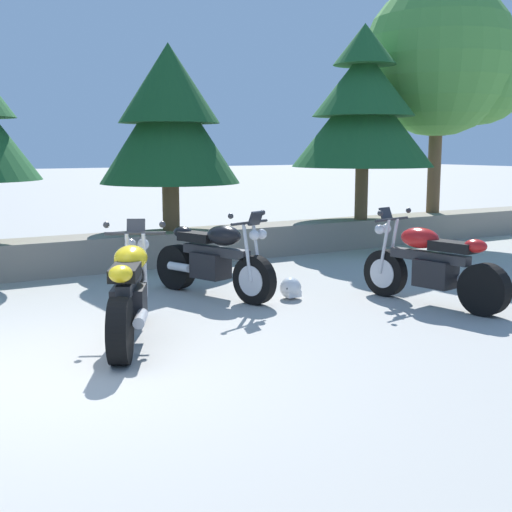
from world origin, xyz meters
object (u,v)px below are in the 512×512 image
(pine_tree_mid_right, at_px, (363,107))
(leafy_tree_far_right, at_px, (448,63))
(motorcycle_yellow_near_left, at_px, (130,294))
(rider_helmet, at_px, (291,288))
(motorcycle_black_centre, at_px, (214,260))
(pine_tree_mid_left, at_px, (169,117))
(motorcycle_red_far_right, at_px, (431,267))

(pine_tree_mid_right, xyz_separation_m, leafy_tree_far_right, (2.42, 0.21, 1.00))
(motorcycle_yellow_near_left, xyz_separation_m, rider_helmet, (2.50, 0.82, -0.35))
(motorcycle_black_centre, height_order, pine_tree_mid_left, pine_tree_mid_left)
(pine_tree_mid_right, distance_m, leafy_tree_far_right, 2.63)
(motorcycle_red_far_right, bearing_deg, rider_helmet, 137.97)
(motorcycle_black_centre, xyz_separation_m, pine_tree_mid_left, (0.65, 2.88, 1.98))
(motorcycle_red_far_right, bearing_deg, motorcycle_yellow_near_left, 174.66)
(motorcycle_black_centre, distance_m, pine_tree_mid_left, 3.55)
(pine_tree_mid_left, bearing_deg, pine_tree_mid_right, -4.11)
(rider_helmet, bearing_deg, motorcycle_yellow_near_left, -161.81)
(motorcycle_red_far_right, distance_m, pine_tree_mid_left, 5.28)
(motorcycle_yellow_near_left, xyz_separation_m, pine_tree_mid_right, (6.29, 4.04, 2.24))
(motorcycle_red_far_right, xyz_separation_m, pine_tree_mid_left, (-1.45, 4.68, 1.98))
(pine_tree_mid_left, height_order, pine_tree_mid_right, pine_tree_mid_right)
(rider_helmet, distance_m, leafy_tree_far_right, 7.95)
(motorcycle_red_far_right, xyz_separation_m, pine_tree_mid_right, (2.48, 4.40, 2.24))
(motorcycle_black_centre, distance_m, rider_helmet, 1.07)
(motorcycle_black_centre, relative_size, pine_tree_mid_left, 0.64)
(rider_helmet, bearing_deg, pine_tree_mid_right, 40.34)
(pine_tree_mid_left, xyz_separation_m, leafy_tree_far_right, (6.36, -0.07, 1.26))
(leafy_tree_far_right, bearing_deg, pine_tree_mid_left, 179.37)
(motorcycle_yellow_near_left, bearing_deg, pine_tree_mid_right, 32.71)
(pine_tree_mid_left, bearing_deg, motorcycle_black_centre, -102.72)
(motorcycle_black_centre, bearing_deg, leafy_tree_far_right, 21.84)
(motorcycle_red_far_right, distance_m, rider_helmet, 1.79)
(pine_tree_mid_left, bearing_deg, leafy_tree_far_right, -0.63)
(rider_helmet, relative_size, leafy_tree_far_right, 0.06)
(motorcycle_black_centre, distance_m, motorcycle_red_far_right, 2.77)
(leafy_tree_far_right, bearing_deg, motorcycle_red_far_right, -136.78)
(motorcycle_yellow_near_left, relative_size, leafy_tree_far_right, 0.39)
(pine_tree_mid_left, bearing_deg, rider_helmet, -87.58)
(rider_helmet, relative_size, pine_tree_mid_right, 0.07)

